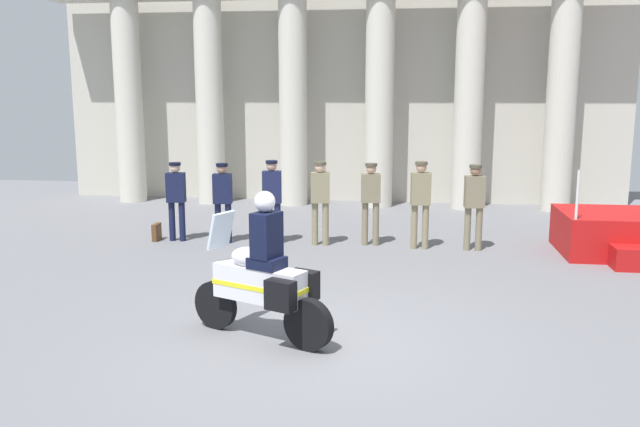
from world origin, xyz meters
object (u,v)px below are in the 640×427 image
reviewing_stand (640,235)px  officer_in_row_3 (320,196)px  officer_in_row_6 (474,200)px  briefcase_on_ground (157,232)px  officer_in_row_1 (223,196)px  officer_in_row_2 (272,195)px  officer_in_row_0 (176,195)px  officer_in_row_5 (421,198)px  motorcycle_with_rider (264,279)px  officer_in_row_4 (371,197)px

reviewing_stand → officer_in_row_3: size_ratio=1.72×
officer_in_row_3 → officer_in_row_6: 3.04m
briefcase_on_ground → officer_in_row_1: bearing=-0.5°
officer_in_row_2 → officer_in_row_3: bearing=173.2°
officer_in_row_0 → officer_in_row_5: officer_in_row_5 is taller
officer_in_row_3 → motorcycle_with_rider: size_ratio=0.87×
officer_in_row_0 → officer_in_row_3: 3.03m
officer_in_row_0 → reviewing_stand: bearing=172.7°
reviewing_stand → officer_in_row_4: 5.19m
motorcycle_with_rider → officer_in_row_1: bearing=-45.2°
officer_in_row_1 → officer_in_row_6: size_ratio=0.97×
reviewing_stand → officer_in_row_4: size_ratio=1.75×
officer_in_row_1 → officer_in_row_2: 1.03m
officer_in_row_4 → officer_in_row_1: bearing=-3.7°
motorcycle_with_rider → briefcase_on_ground: bearing=-32.9°
officer_in_row_1 → motorcycle_with_rider: (2.02, -5.28, -0.18)m
officer_in_row_3 → briefcase_on_ground: bearing=-6.4°
reviewing_stand → officer_in_row_2: (-7.16, 0.04, 0.62)m
reviewing_stand → officer_in_row_0: 9.21m
reviewing_stand → officer_in_row_6: reviewing_stand is taller
officer_in_row_3 → officer_in_row_1: bearing=-5.7°
reviewing_stand → officer_in_row_6: bearing=-179.9°
reviewing_stand → motorcycle_with_rider: (-6.16, -5.28, 0.40)m
officer_in_row_0 → officer_in_row_5: 5.03m
officer_in_row_5 → officer_in_row_6: (1.04, 0.00, -0.03)m
officer_in_row_3 → officer_in_row_0: bearing=-7.1°
officer_in_row_3 → reviewing_stand: bearing=172.6°
motorcycle_with_rider → officer_in_row_0: bearing=-36.5°
officer_in_row_2 → briefcase_on_ground: (-2.48, -0.03, -0.83)m
officer_in_row_0 → officer_in_row_2: officer_in_row_2 is taller
officer_in_row_5 → briefcase_on_ground: 5.54m
officer_in_row_0 → officer_in_row_4: 4.04m
officer_in_row_1 → officer_in_row_2: officer_in_row_2 is taller
officer_in_row_5 → officer_in_row_3: bearing=-8.6°
reviewing_stand → officer_in_row_0: bearing=179.7°
reviewing_stand → motorcycle_with_rider: 8.12m
officer_in_row_4 → officer_in_row_5: size_ratio=0.96×
officer_in_row_1 → motorcycle_with_rider: 5.66m
officer_in_row_2 → officer_in_row_5: (2.99, -0.06, 0.02)m
officer_in_row_2 → officer_in_row_6: 4.03m
officer_in_row_1 → officer_in_row_4: bearing=176.3°
motorcycle_with_rider → officer_in_row_5: bearing=-86.9°
reviewing_stand → officer_in_row_2: officer_in_row_2 is taller
officer_in_row_2 → briefcase_on_ground: 2.62m
officer_in_row_1 → officer_in_row_5: officer_in_row_5 is taller
reviewing_stand → officer_in_row_3: bearing=179.6°
officer_in_row_1 → briefcase_on_ground: size_ratio=4.59×
officer_in_row_0 → motorcycle_with_rider: 6.14m
briefcase_on_ground → officer_in_row_3: bearing=0.5°
officer_in_row_3 → briefcase_on_ground: size_ratio=4.74×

